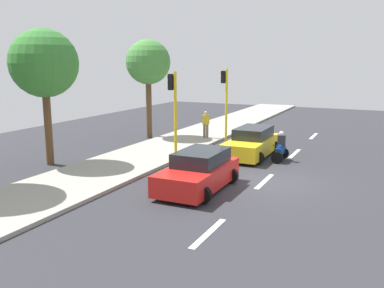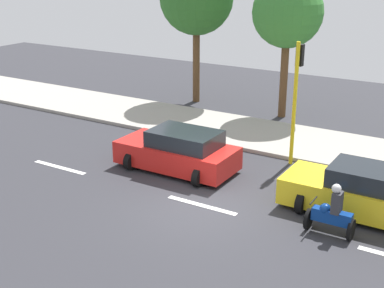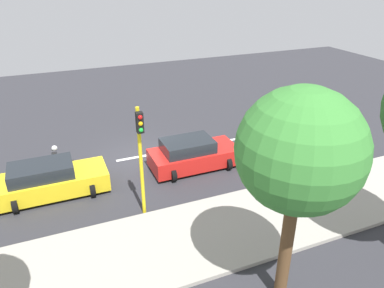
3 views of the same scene
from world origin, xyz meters
name	(u,v)px [view 3 (image 3 of 3)]	position (x,y,z in m)	size (l,w,h in m)	color
ground_plane	(139,158)	(0.00, 0.00, -0.05)	(40.00, 60.00, 0.10)	#2D2D33
sidewalk	(189,239)	(7.00, 0.00, 0.07)	(4.00, 60.00, 0.15)	#9E998E
lane_stripe_north	(14,180)	(0.00, -6.00, 0.01)	(0.20, 2.40, 0.01)	white
lane_stripe_mid	(139,157)	(0.00, 0.00, 0.01)	(0.20, 2.40, 0.01)	white
lane_stripe_south	(240,138)	(0.00, 6.00, 0.01)	(0.20, 2.40, 0.01)	white
lane_stripe_far_south	(323,123)	(0.00, 12.00, 0.01)	(0.20, 2.40, 0.01)	white
car_yellow_cab	(50,180)	(1.96, -4.38, 0.71)	(2.27, 4.59, 1.52)	yellow
car_red	(193,154)	(2.07, 2.17, 0.71)	(2.35, 4.30, 1.52)	red
motorcycle	(59,162)	(0.30, -3.93, 0.64)	(0.60, 1.30, 1.53)	black
traffic_light_midblock	(141,148)	(4.85, -1.05, 2.93)	(0.49, 0.24, 4.50)	yellow
street_tree_center	(300,152)	(10.30, 1.58, 4.84)	(3.21, 3.21, 6.49)	brown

